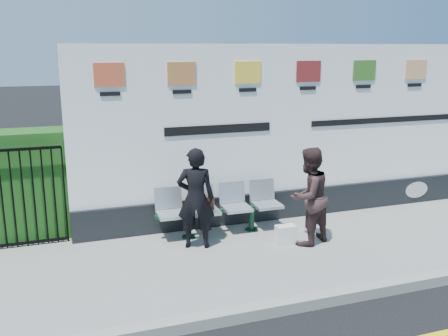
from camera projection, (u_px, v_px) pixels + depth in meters
name	position (u px, v px, depth m)	size (l,w,h in m)	color
pavement	(312.00, 248.00, 7.68)	(14.00, 3.00, 0.12)	gray
kerb	(371.00, 291.00, 6.30)	(14.00, 0.18, 0.14)	gray
billboard	(303.00, 143.00, 8.76)	(8.00, 0.30, 3.00)	black
bench	(221.00, 221.00, 8.04)	(2.04, 0.54, 0.44)	silver
woman_left	(196.00, 198.00, 7.39)	(0.56, 0.37, 1.53)	black
woman_right	(308.00, 196.00, 7.53)	(0.73, 0.57, 1.50)	#382525
handbag_brown	(205.00, 203.00, 7.89)	(0.28, 0.12, 0.22)	black
carrier_bag_white	(285.00, 235.00, 7.63)	(0.30, 0.18, 0.30)	silver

